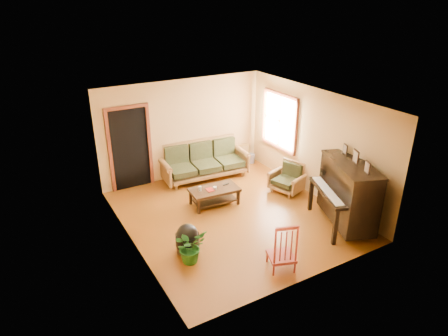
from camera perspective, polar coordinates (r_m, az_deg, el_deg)
floor at (r=9.00m, az=1.16°, el=-6.74°), size 5.00×5.00×0.00m
doorway at (r=10.10m, az=-13.24°, el=2.62°), size 1.08×0.16×2.05m
window at (r=10.53m, az=7.97°, el=6.66°), size 0.12×1.36×1.46m
sofa at (r=10.53m, az=-2.69°, el=1.01°), size 2.34×1.13×0.97m
coffee_table at (r=9.34m, az=-1.39°, el=-4.08°), size 1.16×0.69×0.41m
armchair at (r=9.95m, az=8.93°, el=-1.43°), size 0.91×0.94×0.75m
piano at (r=8.73m, az=17.29°, el=-3.63°), size 1.47×1.84×1.42m
footstool at (r=7.78m, az=-5.23°, el=-10.42°), size 0.46×0.46×0.44m
red_chair at (r=7.26m, az=8.29°, el=-10.80°), size 0.59×0.62×0.97m
leaning_frame at (r=11.55m, az=2.63°, el=2.06°), size 0.44×0.18×0.58m
ceramic_crock at (r=11.63m, az=3.86°, el=1.40°), size 0.26×0.26×0.27m
potted_plant at (r=7.46m, az=-4.85°, el=-11.08°), size 0.69×0.63×0.65m
book at (r=9.14m, az=-2.45°, el=-3.24°), size 0.17×0.22×0.02m
candle at (r=9.13m, az=-3.45°, el=-2.95°), size 0.07×0.07×0.12m
glass_jar at (r=9.21m, az=-1.31°, el=-2.86°), size 0.11×0.11×0.06m
remote at (r=9.42m, az=0.27°, el=-2.33°), size 0.17×0.07×0.02m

